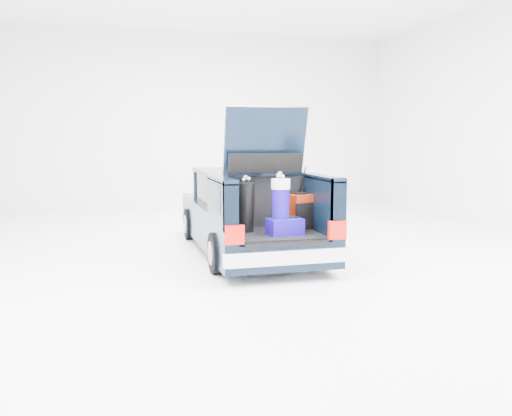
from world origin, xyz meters
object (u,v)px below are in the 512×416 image
object	(u,v)px
blue_golf_bag	(281,206)
car	(247,213)
red_suitcase	(301,212)
blue_duffel	(285,226)
black_golf_bag	(246,207)

from	to	relation	value
blue_golf_bag	car	bearing A→B (deg)	91.02
car	red_suitcase	size ratio (longest dim) A/B	8.15
car	blue_golf_bag	distance (m)	1.76
red_suitcase	blue_duffel	distance (m)	0.53
car	red_suitcase	distance (m)	1.53
blue_golf_bag	blue_duffel	world-z (taller)	blue_golf_bag
red_suitcase	blue_duffel	xyz separation A→B (m)	(-0.38, -0.35, -0.15)
black_golf_bag	car	bearing A→B (deg)	57.54
red_suitcase	car	bearing A→B (deg)	92.02
red_suitcase	blue_golf_bag	xyz separation A→B (m)	(-0.43, -0.30, 0.15)
blue_golf_bag	red_suitcase	bearing A→B (deg)	33.42
car	black_golf_bag	distance (m)	1.46
blue_golf_bag	black_golf_bag	bearing A→B (deg)	139.93
car	blue_golf_bag	world-z (taller)	car
blue_golf_bag	blue_duffel	distance (m)	0.31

